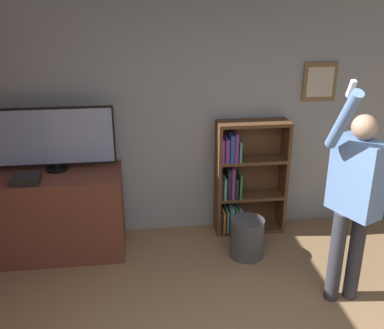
{
  "coord_description": "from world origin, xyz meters",
  "views": [
    {
      "loc": [
        -0.69,
        -1.76,
        2.66
      ],
      "look_at": [
        -0.22,
        1.98,
        1.18
      ],
      "focal_mm": 42.0,
      "sensor_mm": 36.0,
      "label": 1
    }
  ],
  "objects_px": {
    "bookshelf": "(244,180)",
    "person": "(355,193)",
    "television": "(54,138)",
    "waste_bin": "(247,238)",
    "game_console": "(27,179)"
  },
  "relations": [
    {
      "from": "game_console",
      "to": "bookshelf",
      "type": "height_order",
      "value": "bookshelf"
    },
    {
      "from": "bookshelf",
      "to": "game_console",
      "type": "bearing_deg",
      "value": -169.59
    },
    {
      "from": "bookshelf",
      "to": "waste_bin",
      "type": "xyz_separation_m",
      "value": [
        -0.08,
        -0.56,
        -0.42
      ]
    },
    {
      "from": "person",
      "to": "television",
      "type": "bearing_deg",
      "value": -140.12
    },
    {
      "from": "bookshelf",
      "to": "television",
      "type": "bearing_deg",
      "value": -176.72
    },
    {
      "from": "television",
      "to": "waste_bin",
      "type": "height_order",
      "value": "television"
    },
    {
      "from": "bookshelf",
      "to": "waste_bin",
      "type": "bearing_deg",
      "value": -97.82
    },
    {
      "from": "person",
      "to": "game_console",
      "type": "bearing_deg",
      "value": -133.02
    },
    {
      "from": "game_console",
      "to": "waste_bin",
      "type": "height_order",
      "value": "game_console"
    },
    {
      "from": "bookshelf",
      "to": "person",
      "type": "relative_size",
      "value": 0.64
    },
    {
      "from": "television",
      "to": "game_console",
      "type": "distance_m",
      "value": 0.49
    },
    {
      "from": "waste_bin",
      "to": "person",
      "type": "bearing_deg",
      "value": -48.72
    },
    {
      "from": "game_console",
      "to": "television",
      "type": "bearing_deg",
      "value": 50.95
    },
    {
      "from": "television",
      "to": "person",
      "type": "height_order",
      "value": "person"
    },
    {
      "from": "television",
      "to": "waste_bin",
      "type": "xyz_separation_m",
      "value": [
        1.94,
        -0.44,
        -1.04
      ]
    }
  ]
}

